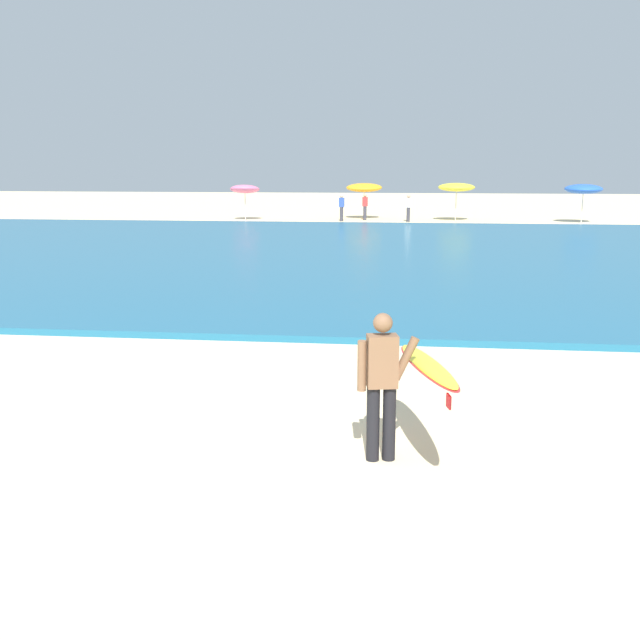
{
  "coord_description": "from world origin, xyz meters",
  "views": [
    {
      "loc": [
        2.24,
        -7.53,
        3.35
      ],
      "look_at": [
        1.0,
        3.01,
        1.1
      ],
      "focal_mm": 41.41,
      "sensor_mm": 36.0,
      "label": 1
    }
  ],
  "objects_px": {
    "beach_umbrella_3": "(584,189)",
    "beachgoer_near_row_mid": "(408,207)",
    "surfer_with_board": "(404,373)",
    "beach_umbrella_0": "(245,189)",
    "beach_umbrella_2": "(456,187)",
    "beachgoer_near_row_right": "(365,206)",
    "beach_umbrella_1": "(364,188)",
    "beachgoer_near_row_left": "(342,207)"
  },
  "relations": [
    {
      "from": "surfer_with_board",
      "to": "beach_umbrella_0",
      "type": "distance_m",
      "value": 37.45
    },
    {
      "from": "surfer_with_board",
      "to": "beach_umbrella_1",
      "type": "xyz_separation_m",
      "value": [
        -2.71,
        38.05,
        0.88
      ]
    },
    {
      "from": "beach_umbrella_1",
      "to": "beach_umbrella_3",
      "type": "relative_size",
      "value": 1.0
    },
    {
      "from": "beach_umbrella_3",
      "to": "beach_umbrella_2",
      "type": "bearing_deg",
      "value": 172.93
    },
    {
      "from": "beach_umbrella_2",
      "to": "beach_umbrella_3",
      "type": "height_order",
      "value": "beach_umbrella_2"
    },
    {
      "from": "beach_umbrella_1",
      "to": "beachgoer_near_row_mid",
      "type": "height_order",
      "value": "beach_umbrella_1"
    },
    {
      "from": "beach_umbrella_1",
      "to": "surfer_with_board",
      "type": "bearing_deg",
      "value": -85.93
    },
    {
      "from": "beach_umbrella_1",
      "to": "beach_umbrella_2",
      "type": "xyz_separation_m",
      "value": [
        5.56,
        -0.92,
        0.07
      ]
    },
    {
      "from": "beachgoer_near_row_left",
      "to": "beach_umbrella_0",
      "type": "bearing_deg",
      "value": 177.45
    },
    {
      "from": "beach_umbrella_3",
      "to": "beachgoer_near_row_right",
      "type": "bearing_deg",
      "value": 176.72
    },
    {
      "from": "surfer_with_board",
      "to": "beach_umbrella_2",
      "type": "xyz_separation_m",
      "value": [
        2.85,
        37.13,
        0.95
      ]
    },
    {
      "from": "beach_umbrella_2",
      "to": "beach_umbrella_3",
      "type": "xyz_separation_m",
      "value": [
        7.13,
        -0.88,
        -0.05
      ]
    },
    {
      "from": "beach_umbrella_2",
      "to": "beachgoer_near_row_mid",
      "type": "xyz_separation_m",
      "value": [
        -2.82,
        -1.17,
        -1.13
      ]
    },
    {
      "from": "beach_umbrella_0",
      "to": "beach_umbrella_2",
      "type": "distance_m",
      "value": 12.67
    },
    {
      "from": "surfer_with_board",
      "to": "beachgoer_near_row_right",
      "type": "bearing_deg",
      "value": 93.99
    },
    {
      "from": "beach_umbrella_3",
      "to": "beachgoer_near_row_right",
      "type": "xyz_separation_m",
      "value": [
        -12.56,
        0.72,
        -1.09
      ]
    },
    {
      "from": "beach_umbrella_3",
      "to": "beachgoer_near_row_left",
      "type": "xyz_separation_m",
      "value": [
        -13.88,
        -0.37,
        -1.09
      ]
    },
    {
      "from": "beachgoer_near_row_mid",
      "to": "beachgoer_near_row_right",
      "type": "distance_m",
      "value": 2.8
    },
    {
      "from": "surfer_with_board",
      "to": "beachgoer_near_row_left",
      "type": "relative_size",
      "value": 1.63
    },
    {
      "from": "beach_umbrella_1",
      "to": "beach_umbrella_3",
      "type": "distance_m",
      "value": 12.81
    },
    {
      "from": "beach_umbrella_2",
      "to": "beachgoer_near_row_mid",
      "type": "bearing_deg",
      "value": -157.51
    },
    {
      "from": "beach_umbrella_2",
      "to": "beachgoer_near_row_right",
      "type": "bearing_deg",
      "value": -178.27
    },
    {
      "from": "beachgoer_near_row_mid",
      "to": "beach_umbrella_1",
      "type": "bearing_deg",
      "value": 142.66
    },
    {
      "from": "surfer_with_board",
      "to": "beach_umbrella_1",
      "type": "height_order",
      "value": "beach_umbrella_1"
    },
    {
      "from": "beach_umbrella_2",
      "to": "beachgoer_near_row_mid",
      "type": "height_order",
      "value": "beach_umbrella_2"
    },
    {
      "from": "beach_umbrella_3",
      "to": "beachgoer_near_row_right",
      "type": "height_order",
      "value": "beach_umbrella_3"
    },
    {
      "from": "beach_umbrella_0",
      "to": "beach_umbrella_1",
      "type": "xyz_separation_m",
      "value": [
        7.08,
        1.91,
        0.06
      ]
    },
    {
      "from": "surfer_with_board",
      "to": "beach_umbrella_1",
      "type": "distance_m",
      "value": 38.16
    },
    {
      "from": "beach_umbrella_1",
      "to": "beachgoer_near_row_left",
      "type": "bearing_deg",
      "value": -118.83
    },
    {
      "from": "surfer_with_board",
      "to": "beach_umbrella_0",
      "type": "height_order",
      "value": "beach_umbrella_0"
    },
    {
      "from": "beach_umbrella_1",
      "to": "beach_umbrella_3",
      "type": "bearing_deg",
      "value": -8.11
    },
    {
      "from": "beachgoer_near_row_mid",
      "to": "beachgoer_near_row_left",
      "type": "bearing_deg",
      "value": -178.78
    },
    {
      "from": "surfer_with_board",
      "to": "beach_umbrella_3",
      "type": "relative_size",
      "value": 1.15
    },
    {
      "from": "beach_umbrella_3",
      "to": "beachgoer_near_row_mid",
      "type": "distance_m",
      "value": 10.01
    },
    {
      "from": "surfer_with_board",
      "to": "beach_umbrella_0",
      "type": "bearing_deg",
      "value": 105.15
    },
    {
      "from": "beach_umbrella_1",
      "to": "beachgoer_near_row_mid",
      "type": "bearing_deg",
      "value": -37.34
    },
    {
      "from": "beach_umbrella_2",
      "to": "beach_umbrella_3",
      "type": "relative_size",
      "value": 1.0
    },
    {
      "from": "beach_umbrella_3",
      "to": "beachgoer_near_row_left",
      "type": "relative_size",
      "value": 1.42
    },
    {
      "from": "beachgoer_near_row_mid",
      "to": "beachgoer_near_row_right",
      "type": "relative_size",
      "value": 1.0
    },
    {
      "from": "beach_umbrella_2",
      "to": "surfer_with_board",
      "type": "bearing_deg",
      "value": -94.39
    },
    {
      "from": "beach_umbrella_3",
      "to": "surfer_with_board",
      "type": "bearing_deg",
      "value": -105.39
    },
    {
      "from": "beach_umbrella_2",
      "to": "beach_umbrella_1",
      "type": "bearing_deg",
      "value": 170.56
    }
  ]
}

